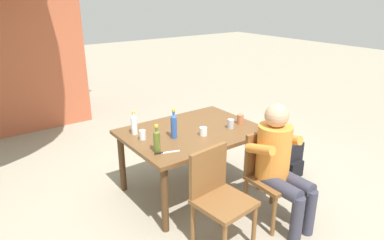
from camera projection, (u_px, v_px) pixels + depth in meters
ground_plane at (192, 188)px, 3.96m from camera, size 24.00×24.00×0.00m
dining_table at (192, 138)px, 3.74m from camera, size 1.43×1.06×0.72m
chair_near_right at (269, 171)px, 3.34m from camera, size 0.46×0.46×0.87m
chair_near_left at (218, 193)px, 2.98m from camera, size 0.48×0.48×0.87m
person_in_white_shirt at (279, 160)px, 3.20m from camera, size 0.47×0.61×1.18m
bottle_clear at (134, 124)px, 3.58m from camera, size 0.06×0.06×0.25m
bottle_olive at (157, 140)px, 3.17m from camera, size 0.06×0.06×0.27m
bottle_blue at (174, 125)px, 3.48m from camera, size 0.06×0.06×0.31m
cup_steel at (231, 124)px, 3.75m from camera, size 0.07×0.07×0.10m
cup_terracotta at (240, 119)px, 3.87m from camera, size 0.07×0.07×0.11m
cup_glass at (142, 135)px, 3.46m from camera, size 0.07×0.07×0.10m
cup_white at (203, 131)px, 3.57m from camera, size 0.08×0.08×0.09m
table_knife at (165, 153)px, 3.19m from camera, size 0.23×0.09×0.01m
backpack_by_near_side at (289, 161)px, 4.13m from camera, size 0.30×0.24×0.45m
brick_kiosk at (14, 35)px, 5.63m from camera, size 2.08×1.62×2.78m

